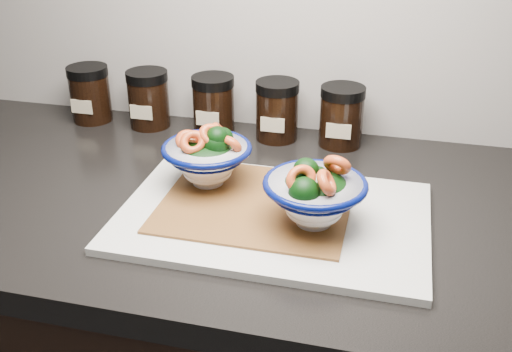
% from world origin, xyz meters
% --- Properties ---
extents(countertop, '(3.50, 0.60, 0.04)m').
position_xyz_m(countertop, '(0.00, 1.45, 0.88)').
color(countertop, black).
rests_on(countertop, cabinet).
extents(cutting_board, '(0.45, 0.30, 0.01)m').
position_xyz_m(cutting_board, '(0.09, 1.39, 0.91)').
color(cutting_board, silver).
rests_on(cutting_board, countertop).
extents(bamboo_mat, '(0.28, 0.24, 0.00)m').
position_xyz_m(bamboo_mat, '(0.06, 1.41, 0.91)').
color(bamboo_mat, '#98622D').
rests_on(bamboo_mat, cutting_board).
extents(bowl_left, '(0.14, 0.14, 0.11)m').
position_xyz_m(bowl_left, '(-0.03, 1.46, 0.96)').
color(bowl_left, white).
rests_on(bowl_left, bamboo_mat).
extents(bowl_right, '(0.15, 0.15, 0.11)m').
position_xyz_m(bowl_right, '(0.15, 1.38, 0.96)').
color(bowl_right, white).
rests_on(bowl_right, bamboo_mat).
extents(spice_jar_a, '(0.08, 0.08, 0.11)m').
position_xyz_m(spice_jar_a, '(-0.36, 1.69, 0.96)').
color(spice_jar_a, black).
rests_on(spice_jar_a, countertop).
extents(spice_jar_b, '(0.08, 0.08, 0.11)m').
position_xyz_m(spice_jar_b, '(-0.23, 1.69, 0.96)').
color(spice_jar_b, black).
rests_on(spice_jar_b, countertop).
extents(spice_jar_c, '(0.08, 0.08, 0.11)m').
position_xyz_m(spice_jar_c, '(-0.10, 1.69, 0.96)').
color(spice_jar_c, black).
rests_on(spice_jar_c, countertop).
extents(spice_jar_d, '(0.08, 0.08, 0.11)m').
position_xyz_m(spice_jar_d, '(0.03, 1.69, 0.96)').
color(spice_jar_d, black).
rests_on(spice_jar_d, countertop).
extents(spice_jar_e, '(0.08, 0.08, 0.11)m').
position_xyz_m(spice_jar_e, '(0.15, 1.69, 0.96)').
color(spice_jar_e, black).
rests_on(spice_jar_e, countertop).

